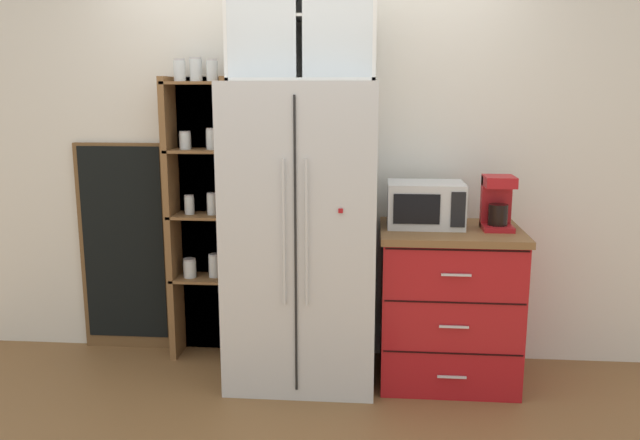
{
  "coord_description": "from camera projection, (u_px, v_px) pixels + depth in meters",
  "views": [
    {
      "loc": [
        0.42,
        -3.66,
        1.7
      ],
      "look_at": [
        0.1,
        -0.0,
        0.96
      ],
      "focal_mm": 36.13,
      "sensor_mm": 36.0,
      "label": 1
    }
  ],
  "objects": [
    {
      "name": "wall_back_cream",
      "position": [
        310.0,
        159.0,
        4.08
      ],
      "size": [
        4.84,
        0.1,
        2.55
      ],
      "primitive_type": "cube",
      "color": "silver",
      "rests_on": "ground"
    },
    {
      "name": "refrigerator",
      "position": [
        303.0,
        234.0,
        3.77
      ],
      "size": [
        0.85,
        0.73,
        1.75
      ],
      "color": "silver",
      "rests_on": "ground"
    },
    {
      "name": "pantry_shelf_column",
      "position": [
        203.0,
        210.0,
        4.1
      ],
      "size": [
        0.45,
        0.27,
        1.9
      ],
      "color": "brown",
      "rests_on": "ground"
    },
    {
      "name": "mug_red",
      "position": [
        453.0,
        222.0,
        3.66
      ],
      "size": [
        0.11,
        0.07,
        0.1
      ],
      "color": "red",
      "rests_on": "counter_cabinet"
    },
    {
      "name": "microwave",
      "position": [
        425.0,
        204.0,
        3.76
      ],
      "size": [
        0.44,
        0.33,
        0.26
      ],
      "color": "silver",
      "rests_on": "counter_cabinet"
    },
    {
      "name": "coffee_maker",
      "position": [
        497.0,
        202.0,
        3.68
      ],
      "size": [
        0.17,
        0.2,
        0.31
      ],
      "color": "#A8161C",
      "rests_on": "counter_cabinet"
    },
    {
      "name": "chalkboard_menu",
      "position": [
        125.0,
        247.0,
        4.23
      ],
      "size": [
        0.6,
        0.04,
        1.38
      ],
      "color": "brown",
      "rests_on": "ground"
    },
    {
      "name": "counter_cabinet",
      "position": [
        448.0,
        304.0,
        3.82
      ],
      "size": [
        0.81,
        0.66,
        0.92
      ],
      "color": "#A8161C",
      "rests_on": "ground"
    },
    {
      "name": "upper_cabinet",
      "position": [
        303.0,
        18.0,
        3.58
      ],
      "size": [
        0.82,
        0.32,
        0.69
      ],
      "color": "silver",
      "rests_on": "refrigerator"
    },
    {
      "name": "bottle_green",
      "position": [
        451.0,
        209.0,
        3.73
      ],
      "size": [
        0.07,
        0.07,
        0.25
      ],
      "color": "#285B33",
      "rests_on": "counter_cabinet"
    },
    {
      "name": "ground_plane",
      "position": [
        304.0,
        374.0,
        3.94
      ],
      "size": [
        10.53,
        10.53,
        0.0
      ],
      "primitive_type": "plane",
      "color": "brown"
    }
  ]
}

